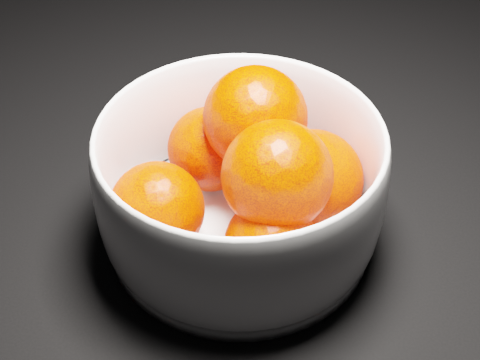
# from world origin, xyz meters

# --- Properties ---
(bowl) EXTENTS (0.23, 0.23, 0.11)m
(bowl) POSITION_xyz_m (0.25, 0.21, 0.06)
(bowl) COLOR white
(bowl) RESTS_ON ground
(orange_pile) EXTENTS (0.20, 0.18, 0.13)m
(orange_pile) POSITION_xyz_m (0.26, 0.22, 0.07)
(orange_pile) COLOR #F22600
(orange_pile) RESTS_ON bowl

